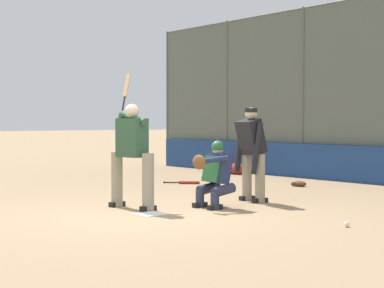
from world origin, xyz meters
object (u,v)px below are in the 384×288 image
(batter_at_plate, at_px, (132,152))
(equipment_bag_dugout_side, at_px, (227,168))
(catcher_behind_plate, at_px, (214,173))
(spare_bat_near_backstop, at_px, (187,183))
(baseball_loose, at_px, (347,224))
(fielding_glove_on_dirt, at_px, (299,184))
(umpire_home, at_px, (251,151))

(batter_at_plate, relative_size, equipment_bag_dugout_side, 1.70)
(catcher_behind_plate, xyz_separation_m, spare_bat_near_backstop, (3.41, -2.12, -0.54))
(spare_bat_near_backstop, bearing_deg, baseball_loose, -65.13)
(batter_at_plate, xyz_separation_m, baseball_loose, (-3.35, -1.23, -0.89))
(fielding_glove_on_dirt, distance_m, equipment_bag_dugout_side, 3.74)
(catcher_behind_plate, height_order, equipment_bag_dugout_side, catcher_behind_plate)
(umpire_home, bearing_deg, spare_bat_near_backstop, -10.75)
(batter_at_plate, bearing_deg, equipment_bag_dugout_side, -62.13)
(batter_at_plate, height_order, baseball_loose, batter_at_plate)
(fielding_glove_on_dirt, relative_size, equipment_bag_dugout_side, 0.25)
(baseball_loose, relative_size, equipment_bag_dugout_side, 0.06)
(batter_at_plate, height_order, catcher_behind_plate, batter_at_plate)
(batter_at_plate, relative_size, spare_bat_near_backstop, 3.53)
(fielding_glove_on_dirt, bearing_deg, catcher_behind_plate, 111.34)
(catcher_behind_plate, xyz_separation_m, equipment_bag_dugout_side, (5.02, -4.81, -0.43))
(catcher_behind_plate, xyz_separation_m, fielding_glove_on_dirt, (1.45, -3.70, -0.51))
(spare_bat_near_backstop, bearing_deg, fielding_glove_on_dirt, -7.88)
(equipment_bag_dugout_side, bearing_deg, umpire_home, 142.03)
(umpire_home, relative_size, spare_bat_near_backstop, 2.62)
(catcher_behind_plate, relative_size, umpire_home, 0.66)
(spare_bat_near_backstop, bearing_deg, umpire_home, -65.26)
(umpire_home, relative_size, fielding_glove_on_dirt, 4.99)
(baseball_loose, bearing_deg, umpire_home, -18.30)
(batter_at_plate, xyz_separation_m, equipment_bag_dugout_side, (4.25, -5.91, -0.79))
(batter_at_plate, bearing_deg, umpire_home, -112.64)
(spare_bat_near_backstop, xyz_separation_m, fielding_glove_on_dirt, (-1.97, -1.58, 0.03))
(baseball_loose, bearing_deg, equipment_bag_dugout_side, -31.63)
(batter_at_plate, relative_size, baseball_loose, 30.31)
(fielding_glove_on_dirt, height_order, baseball_loose, fielding_glove_on_dirt)
(umpire_home, xyz_separation_m, fielding_glove_on_dirt, (1.25, -2.66, -0.83))
(catcher_behind_plate, distance_m, umpire_home, 1.11)
(umpire_home, xyz_separation_m, spare_bat_near_backstop, (3.21, -1.08, -0.86))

